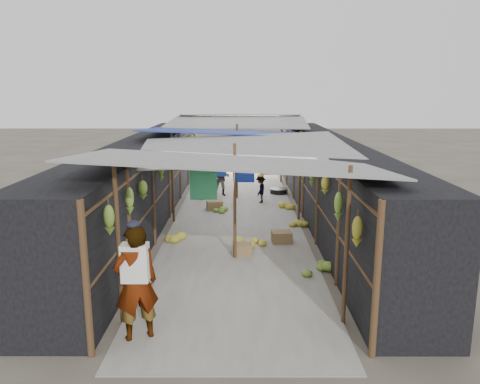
{
  "coord_description": "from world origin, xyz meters",
  "views": [
    {
      "loc": [
        0.13,
        -7.01,
        3.71
      ],
      "look_at": [
        0.11,
        4.3,
        1.25
      ],
      "focal_mm": 35.0,
      "sensor_mm": 36.0,
      "label": 1
    }
  ],
  "objects_px": {
    "crate_near": "(242,249)",
    "black_basin": "(279,191)",
    "vendor_elderly": "(136,283)",
    "shopper_blue": "(221,177)",
    "vendor_seated": "(261,189)"
  },
  "relations": [
    {
      "from": "crate_near",
      "to": "black_basin",
      "type": "distance_m",
      "value": 6.68
    },
    {
      "from": "black_basin",
      "to": "vendor_elderly",
      "type": "distance_m",
      "value": 10.7
    },
    {
      "from": "crate_near",
      "to": "shopper_blue",
      "type": "distance_m",
      "value": 6.25
    },
    {
      "from": "black_basin",
      "to": "vendor_seated",
      "type": "bearing_deg",
      "value": -116.76
    },
    {
      "from": "crate_near",
      "to": "black_basin",
      "type": "height_order",
      "value": "crate_near"
    },
    {
      "from": "vendor_elderly",
      "to": "shopper_blue",
      "type": "bearing_deg",
      "value": -119.71
    },
    {
      "from": "black_basin",
      "to": "shopper_blue",
      "type": "distance_m",
      "value": 2.23
    },
    {
      "from": "vendor_elderly",
      "to": "shopper_blue",
      "type": "xyz_separation_m",
      "value": [
        0.84,
        9.9,
        -0.2
      ]
    },
    {
      "from": "vendor_seated",
      "to": "crate_near",
      "type": "bearing_deg",
      "value": 7.73
    },
    {
      "from": "shopper_blue",
      "to": "crate_near",
      "type": "bearing_deg",
      "value": -69.33
    },
    {
      "from": "vendor_elderly",
      "to": "shopper_blue",
      "type": "height_order",
      "value": "vendor_elderly"
    },
    {
      "from": "black_basin",
      "to": "vendor_seated",
      "type": "xyz_separation_m",
      "value": [
        -0.73,
        -1.45,
        0.37
      ]
    },
    {
      "from": "black_basin",
      "to": "vendor_elderly",
      "type": "xyz_separation_m",
      "value": [
        -2.96,
        -10.25,
        0.81
      ]
    },
    {
      "from": "crate_near",
      "to": "black_basin",
      "type": "bearing_deg",
      "value": 79.02
    },
    {
      "from": "shopper_blue",
      "to": "vendor_seated",
      "type": "bearing_deg",
      "value": -24.54
    }
  ]
}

